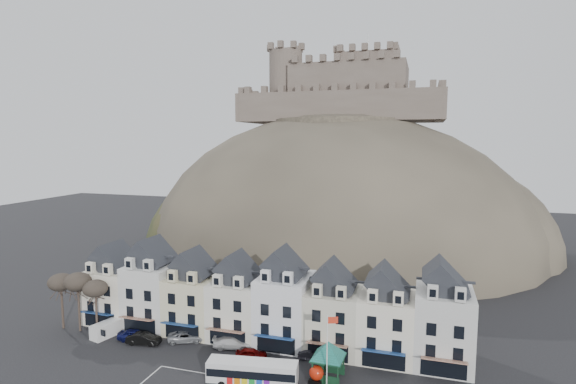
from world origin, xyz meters
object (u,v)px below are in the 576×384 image
Objects in this scene: car_navy at (135,335)px; car_white at (233,342)px; red_buoy at (317,374)px; car_black at (144,339)px; bus_shelter at (328,350)px; white_van at (107,329)px; bus at (252,372)px; car_maroon at (251,354)px; car_charcoal at (313,355)px; flagpole at (328,347)px; car_silver at (187,336)px.

car_navy is 13.98m from car_white.
red_buoy is 0.45× the size of car_black.
red_buoy is 0.45× the size of car_navy.
bus_shelter is 32.34m from white_van.
red_buoy is at bearing 12.28° from bus.
red_buoy is 26.64m from car_navy.
car_navy is (4.65, -0.14, -0.21)m from white_van.
car_navy is at bearing 75.60° from car_maroon.
car_black reaches higher than car_charcoal.
white_van is (-32.54, 4.17, -3.89)m from flagpole.
red_buoy is 0.42× the size of car_silver.
car_maroon is at bearing 99.82° from car_charcoal.
bus_shelter reaches higher than car_silver.
bus is 14.96m from car_silver.
car_silver is (-20.60, 3.92, -2.83)m from bus_shelter.
bus is at bearing 0.80° from white_van.
white_van is 1.19× the size of car_maroon.
bus reaches higher than white_van.
car_charcoal is at bearing 18.09° from white_van.
car_navy is (-19.68, 5.83, -0.80)m from bus.
car_charcoal is (-2.77, 3.92, -2.92)m from bus_shelter.
flagpole is at bearing 3.60° from bus.
white_van reaches higher than car_white.
car_silver is 10.52m from car_maroon.
flagpole is 1.62× the size of car_white.
flagpole is (1.45, -0.80, 3.84)m from red_buoy.
red_buoy reaches higher than car_navy.
red_buoy is at bearing -129.00° from bus_shelter.
car_maroon reaches higher than car_charcoal.
bus_shelter is 0.84× the size of flagpole.
car_black is at bearing 173.83° from red_buoy.
white_van is at bearing 157.41° from bus.
red_buoy reaches higher than car_black.
bus is 2.10× the size of car_silver.
car_navy reaches higher than car_maroon.
car_white is at bearing 166.07° from bus_shelter.
white_van is 1.26× the size of car_charcoal.
bus_shelter is 27.73m from car_navy.
white_van is 1.02× the size of car_black.
car_maroon is (3.40, -2.03, -0.09)m from car_white.
bus is at bearing 141.48° from car_charcoal.
bus_shelter is 1.55× the size of car_navy.
car_white is 1.42× the size of car_charcoal.
car_charcoal is at bearing 117.73° from flagpole.
bus_shelter is 14.50m from car_white.
car_charcoal is (22.91, 2.50, -0.15)m from car_black.
white_van is at bearing 74.64° from car_silver.
red_buoy reaches higher than car_charcoal.
white_van is 29.46m from car_charcoal.
bus is at bearing -158.93° from red_buoy.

